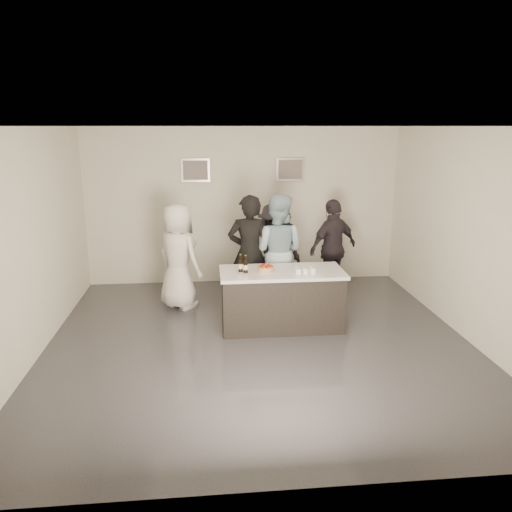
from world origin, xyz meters
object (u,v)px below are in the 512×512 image
person_main_blue (277,251)px  person_guest_left (178,257)px  beer_bottle_b (246,264)px  beer_bottle_a (241,263)px  bar_counter (282,299)px  person_main_black (249,253)px  person_guest_back (274,250)px  person_guest_right (333,248)px  cake (266,269)px

person_main_blue → person_guest_left: (-1.65, 0.11, -0.08)m
beer_bottle_b → beer_bottle_a: bearing=139.2°
bar_counter → person_main_blue: bearing=86.6°
person_main_black → person_guest_left: (-1.17, 0.23, -0.08)m
person_guest_left → person_main_blue: bearing=-140.1°
bar_counter → person_main_blue: size_ratio=0.96×
person_main_black → beer_bottle_b: bearing=83.0°
beer_bottle_b → person_main_blue: 1.16m
person_main_blue → person_guest_back: 0.60m
person_guest_left → person_guest_right: 2.76m
beer_bottle_b → person_guest_back: bearing=68.1°
beer_bottle_b → person_main_black: (0.13, 0.87, -0.06)m
person_guest_right → beer_bottle_a: bearing=10.3°
beer_bottle_b → person_main_blue: size_ratio=0.13×
cake → beer_bottle_b: 0.32m
person_main_blue → person_guest_back: size_ratio=1.15×
beer_bottle_a → person_guest_back: (0.70, 1.52, -0.19)m
person_guest_back → bar_counter: bearing=70.1°
person_guest_right → person_guest_back: size_ratio=1.05×
person_guest_left → person_guest_back: size_ratio=1.06×
cake → person_guest_left: (-1.35, 1.05, -0.05)m
bar_counter → person_main_black: (-0.42, 0.81, 0.52)m
beer_bottle_a → person_guest_right: 2.26m
person_main_blue → person_guest_left: person_main_blue is taller
cake → person_guest_back: size_ratio=0.14×
beer_bottle_a → person_main_black: (0.20, 0.81, -0.06)m
bar_counter → person_guest_left: size_ratio=1.05×
cake → person_guest_right: bearing=45.9°
person_main_black → person_main_blue: (0.48, 0.12, -0.00)m
person_main_black → cake: bearing=103.6°
beer_bottle_b → bar_counter: bearing=5.6°
person_guest_left → person_guest_right: bearing=-128.5°
beer_bottle_b → person_main_black: bearing=81.5°
bar_counter → beer_bottle_a: (-0.62, 0.01, 0.58)m
beer_bottle_a → person_main_black: person_main_black is taller
person_guest_back → person_guest_right: bearing=157.7°
person_main_blue → person_guest_right: (1.08, 0.48, -0.09)m
cake → person_main_blue: (0.30, 0.94, 0.03)m
person_main_blue → person_main_black: bearing=36.6°
cake → beer_bottle_b: size_ratio=0.91×
bar_counter → cake: bearing=-178.1°
bar_counter → person_guest_left: bearing=146.7°
beer_bottle_a → person_guest_back: 1.68m
person_guest_left → beer_bottle_b: bearing=177.2°
person_main_black → person_guest_back: size_ratio=1.16×
person_main_blue → person_guest_left: bearing=18.4°
bar_counter → beer_bottle_b: (-0.55, -0.05, 0.58)m
person_main_blue → person_guest_right: size_ratio=1.10×
bar_counter → person_guest_back: (0.08, 1.52, 0.39)m
beer_bottle_b → person_main_black: 0.88m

